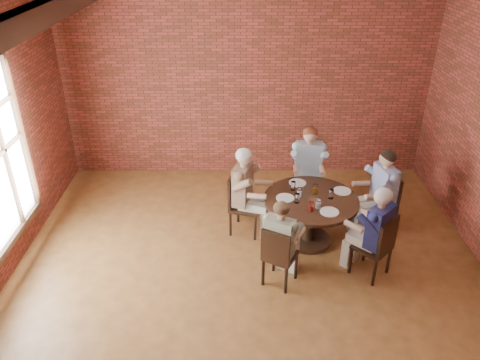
{
  "coord_description": "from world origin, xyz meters",
  "views": [
    {
      "loc": [
        -0.17,
        -4.54,
        4.2
      ],
      "look_at": [
        -0.13,
        1.0,
        1.15
      ],
      "focal_mm": 35.0,
      "sensor_mm": 36.0,
      "label": 1
    }
  ],
  "objects_px": {
    "diner_e": "(374,232)",
    "smartphone": "(334,210)",
    "dining_table": "(310,211)",
    "chair_d": "(278,255)",
    "diner_c": "(247,192)",
    "diner_b": "(308,168)",
    "chair_c": "(241,201)",
    "diner_a": "(379,193)",
    "diner_d": "(281,243)",
    "chair_e": "(378,245)",
    "chair_b": "(307,175)",
    "chair_a": "(383,202)"
  },
  "relations": [
    {
      "from": "dining_table",
      "to": "diner_a",
      "type": "xyz_separation_m",
      "value": [
        1.06,
        0.26,
        0.16
      ]
    },
    {
      "from": "diner_a",
      "to": "chair_d",
      "type": "xyz_separation_m",
      "value": [
        -1.6,
        -1.22,
        -0.2
      ]
    },
    {
      "from": "chair_b",
      "to": "chair_d",
      "type": "distance_m",
      "value": 2.19
    },
    {
      "from": "chair_a",
      "to": "diner_e",
      "type": "relative_size",
      "value": 0.72
    },
    {
      "from": "chair_b",
      "to": "diner_d",
      "type": "relative_size",
      "value": 0.77
    },
    {
      "from": "diner_b",
      "to": "smartphone",
      "type": "distance_m",
      "value": 1.38
    },
    {
      "from": "chair_a",
      "to": "diner_d",
      "type": "bearing_deg",
      "value": -68.19
    },
    {
      "from": "chair_d",
      "to": "chair_e",
      "type": "distance_m",
      "value": 1.34
    },
    {
      "from": "diner_a",
      "to": "chair_d",
      "type": "bearing_deg",
      "value": -66.33
    },
    {
      "from": "chair_c",
      "to": "chair_b",
      "type": "bearing_deg",
      "value": -36.4
    },
    {
      "from": "dining_table",
      "to": "diner_a",
      "type": "bearing_deg",
      "value": 13.7
    },
    {
      "from": "diner_c",
      "to": "chair_d",
      "type": "height_order",
      "value": "diner_c"
    },
    {
      "from": "diner_d",
      "to": "diner_e",
      "type": "distance_m",
      "value": 1.24
    },
    {
      "from": "diner_b",
      "to": "diner_c",
      "type": "bearing_deg",
      "value": -138.43
    },
    {
      "from": "dining_table",
      "to": "chair_c",
      "type": "distance_m",
      "value": 1.06
    },
    {
      "from": "chair_d",
      "to": "smartphone",
      "type": "relative_size",
      "value": 6.67
    },
    {
      "from": "diner_c",
      "to": "chair_d",
      "type": "bearing_deg",
      "value": -145.62
    },
    {
      "from": "diner_b",
      "to": "chair_c",
      "type": "relative_size",
      "value": 1.44
    },
    {
      "from": "diner_c",
      "to": "diner_a",
      "type": "bearing_deg",
      "value": -73.41
    },
    {
      "from": "diner_c",
      "to": "diner_e",
      "type": "distance_m",
      "value": 1.93
    },
    {
      "from": "diner_a",
      "to": "diner_d",
      "type": "xyz_separation_m",
      "value": [
        -1.56,
        -1.16,
        -0.06
      ]
    },
    {
      "from": "chair_a",
      "to": "chair_d",
      "type": "relative_size",
      "value": 1.07
    },
    {
      "from": "diner_d",
      "to": "chair_d",
      "type": "bearing_deg",
      "value": 90.0
    },
    {
      "from": "diner_a",
      "to": "smartphone",
      "type": "distance_m",
      "value": 0.98
    },
    {
      "from": "chair_a",
      "to": "diner_e",
      "type": "xyz_separation_m",
      "value": [
        -0.42,
        -1.01,
        0.15
      ]
    },
    {
      "from": "diner_d",
      "to": "chair_b",
      "type": "bearing_deg",
      "value": -77.42
    },
    {
      "from": "chair_a",
      "to": "chair_e",
      "type": "xyz_separation_m",
      "value": [
        -0.36,
        -1.07,
        -0.01
      ]
    },
    {
      "from": "chair_e",
      "to": "diner_e",
      "type": "bearing_deg",
      "value": -90.0
    },
    {
      "from": "diner_c",
      "to": "diner_e",
      "type": "xyz_separation_m",
      "value": [
        1.65,
        -1.02,
        -0.03
      ]
    },
    {
      "from": "diner_b",
      "to": "diner_d",
      "type": "xyz_separation_m",
      "value": [
        -0.6,
        -1.93,
        -0.07
      ]
    },
    {
      "from": "diner_b",
      "to": "diner_d",
      "type": "relative_size",
      "value": 1.11
    },
    {
      "from": "diner_a",
      "to": "chair_e",
      "type": "relative_size",
      "value": 1.46
    },
    {
      "from": "chair_e",
      "to": "smartphone",
      "type": "distance_m",
      "value": 0.73
    },
    {
      "from": "diner_a",
      "to": "chair_b",
      "type": "bearing_deg",
      "value": -146.19
    },
    {
      "from": "chair_e",
      "to": "smartphone",
      "type": "xyz_separation_m",
      "value": [
        -0.51,
        0.46,
        0.25
      ]
    },
    {
      "from": "dining_table",
      "to": "chair_d",
      "type": "xyz_separation_m",
      "value": [
        -0.54,
        -0.96,
        -0.04
      ]
    },
    {
      "from": "diner_a",
      "to": "chair_c",
      "type": "height_order",
      "value": "diner_a"
    },
    {
      "from": "diner_e",
      "to": "smartphone",
      "type": "relative_size",
      "value": 9.93
    },
    {
      "from": "chair_a",
      "to": "chair_d",
      "type": "height_order",
      "value": "chair_a"
    },
    {
      "from": "chair_c",
      "to": "diner_a",
      "type": "bearing_deg",
      "value": -74.14
    },
    {
      "from": "diner_b",
      "to": "diner_c",
      "type": "height_order",
      "value": "diner_b"
    },
    {
      "from": "chair_a",
      "to": "diner_b",
      "type": "xyz_separation_m",
      "value": [
        -1.05,
        0.76,
        0.18
      ]
    },
    {
      "from": "diner_b",
      "to": "chair_d",
      "type": "xyz_separation_m",
      "value": [
        -0.64,
        -2.0,
        -0.21
      ]
    },
    {
      "from": "dining_table",
      "to": "diner_a",
      "type": "relative_size",
      "value": 0.99
    },
    {
      "from": "chair_e",
      "to": "smartphone",
      "type": "relative_size",
      "value": 6.99
    },
    {
      "from": "diner_d",
      "to": "diner_e",
      "type": "relative_size",
      "value": 0.94
    },
    {
      "from": "diner_c",
      "to": "smartphone",
      "type": "relative_size",
      "value": 10.34
    },
    {
      "from": "diner_b",
      "to": "diner_e",
      "type": "height_order",
      "value": "diner_b"
    },
    {
      "from": "diner_a",
      "to": "diner_e",
      "type": "xyz_separation_m",
      "value": [
        -0.33,
        -0.98,
        -0.02
      ]
    },
    {
      "from": "dining_table",
      "to": "chair_e",
      "type": "distance_m",
      "value": 1.11
    }
  ]
}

